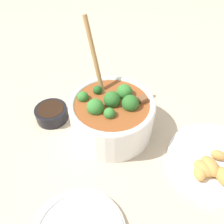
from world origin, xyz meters
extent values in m
plane|color=#C6B293|center=(0.00, 0.00, 0.00)|extent=(4.00, 4.00, 0.00)
cylinder|color=white|center=(0.00, 0.00, 0.05)|extent=(0.23, 0.23, 0.10)
torus|color=white|center=(0.00, 0.00, 0.10)|extent=(0.23, 0.23, 0.02)
cylinder|color=brown|center=(0.00, 0.00, 0.07)|extent=(0.20, 0.20, 0.07)
sphere|color=#2D6B28|center=(0.00, 0.00, 0.12)|extent=(0.04, 0.04, 0.04)
cylinder|color=#6B9956|center=(0.00, 0.00, 0.09)|extent=(0.01, 0.01, 0.02)
sphere|color=#387F33|center=(-0.04, 0.03, 0.11)|extent=(0.04, 0.04, 0.04)
cylinder|color=#6B9956|center=(-0.04, 0.03, 0.08)|extent=(0.02, 0.02, 0.02)
sphere|color=#235B23|center=(-0.04, -0.04, 0.11)|extent=(0.02, 0.02, 0.02)
cylinder|color=#6B9956|center=(-0.04, -0.04, 0.09)|extent=(0.01, 0.01, 0.01)
sphere|color=#387F33|center=(0.04, 0.00, 0.11)|extent=(0.03, 0.03, 0.03)
cylinder|color=#6B9956|center=(0.04, 0.00, 0.09)|extent=(0.01, 0.01, 0.01)
sphere|color=#387F33|center=(0.03, -0.04, 0.11)|extent=(0.04, 0.04, 0.04)
cylinder|color=#6B9956|center=(0.03, -0.04, 0.08)|extent=(0.02, 0.02, 0.02)
sphere|color=#387F33|center=(-0.01, -0.08, 0.11)|extent=(0.03, 0.03, 0.03)
cylinder|color=#6B9956|center=(-0.01, -0.08, 0.09)|extent=(0.01, 0.01, 0.01)
sphere|color=#2D6B28|center=(0.01, 0.05, 0.11)|extent=(0.04, 0.04, 0.04)
cylinder|color=#6B9956|center=(0.01, 0.05, 0.08)|extent=(0.02, 0.02, 0.02)
cube|color=brown|center=(-0.02, 0.08, 0.11)|extent=(0.03, 0.03, 0.02)
ellipsoid|color=#A87A47|center=(-0.05, -0.03, 0.10)|extent=(0.04, 0.03, 0.01)
cylinder|color=#A87A47|center=(-0.08, -0.06, 0.19)|extent=(0.09, 0.07, 0.18)
cylinder|color=black|center=(-0.02, -0.18, 0.02)|extent=(0.09, 0.09, 0.04)
cylinder|color=black|center=(-0.02, -0.18, 0.03)|extent=(0.08, 0.08, 0.01)
cylinder|color=white|center=(0.07, 0.28, 0.01)|extent=(0.25, 0.25, 0.01)
ellipsoid|color=#CC8E47|center=(0.10, 0.25, 0.03)|extent=(0.06, 0.06, 0.03)
ellipsoid|color=#CC8E47|center=(0.07, 0.28, 0.02)|extent=(0.03, 0.04, 0.02)
ellipsoid|color=#CC8E47|center=(0.11, 0.23, 0.03)|extent=(0.06, 0.06, 0.03)
ellipsoid|color=#CC8E47|center=(0.12, 0.23, 0.03)|extent=(0.05, 0.04, 0.03)
camera|label=1|loc=(0.41, 0.06, 0.49)|focal=35.00mm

